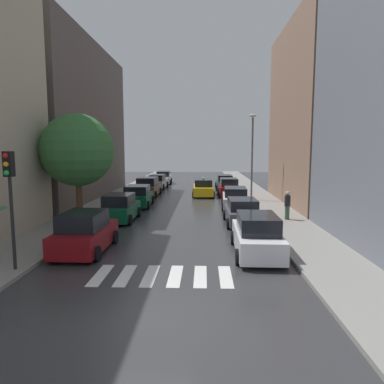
{
  "coord_description": "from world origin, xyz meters",
  "views": [
    {
      "loc": [
        1.47,
        -8.74,
        4.54
      ],
      "look_at": [
        0.53,
        18.27,
        1.2
      ],
      "focal_mm": 32.86,
      "sensor_mm": 36.0,
      "label": 1
    }
  ],
  "objects_px": {
    "parked_car_right_third": "(235,198)",
    "parked_car_right_fifth": "(225,183)",
    "parked_car_left_second": "(120,208)",
    "lamp_post_right": "(252,151)",
    "parked_car_left_sixth": "(164,178)",
    "parked_car_right_fourth": "(229,188)",
    "traffic_light_left_corner": "(10,184)",
    "taxi_midroad": "(203,188)",
    "parked_car_left_fifth": "(158,182)",
    "parked_car_right_second": "(242,212)",
    "parked_car_right_nearest": "(257,236)",
    "parked_car_left_nearest": "(85,233)",
    "street_tree_left": "(77,150)",
    "parked_car_left_third": "(138,197)",
    "pedestrian_near_tree": "(287,205)",
    "parked_car_left_fourth": "(148,187)"
  },
  "relations": [
    {
      "from": "parked_car_right_third",
      "to": "parked_car_right_fifth",
      "type": "bearing_deg",
      "value": 2.99
    },
    {
      "from": "parked_car_left_second",
      "to": "lamp_post_right",
      "type": "height_order",
      "value": "lamp_post_right"
    },
    {
      "from": "parked_car_left_sixth",
      "to": "parked_car_right_fourth",
      "type": "height_order",
      "value": "parked_car_right_fourth"
    },
    {
      "from": "parked_car_right_fourth",
      "to": "lamp_post_right",
      "type": "bearing_deg",
      "value": -152.88
    },
    {
      "from": "traffic_light_left_corner",
      "to": "taxi_midroad",
      "type": "bearing_deg",
      "value": 72.38
    },
    {
      "from": "parked_car_left_fifth",
      "to": "parked_car_left_second",
      "type": "bearing_deg",
      "value": -177.19
    },
    {
      "from": "parked_car_right_third",
      "to": "parked_car_right_second",
      "type": "bearing_deg",
      "value": -178.43
    },
    {
      "from": "parked_car_left_fifth",
      "to": "parked_car_right_fourth",
      "type": "xyz_separation_m",
      "value": [
        7.7,
        -6.59,
        0.06
      ]
    },
    {
      "from": "taxi_midroad",
      "to": "parked_car_right_fifth",
      "type": "bearing_deg",
      "value": -23.8
    },
    {
      "from": "taxi_midroad",
      "to": "traffic_light_left_corner",
      "type": "relative_size",
      "value": 1.07
    },
    {
      "from": "taxi_midroad",
      "to": "lamp_post_right",
      "type": "distance_m",
      "value": 6.51
    },
    {
      "from": "parked_car_right_nearest",
      "to": "parked_car_right_fourth",
      "type": "xyz_separation_m",
      "value": [
        0.07,
        18.6,
        -0.01
      ]
    },
    {
      "from": "parked_car_left_nearest",
      "to": "street_tree_left",
      "type": "relative_size",
      "value": 0.64
    },
    {
      "from": "parked_car_left_nearest",
      "to": "taxi_midroad",
      "type": "bearing_deg",
      "value": -14.36
    },
    {
      "from": "parked_car_right_fourth",
      "to": "parked_car_left_nearest",
      "type": "bearing_deg",
      "value": 156.79
    },
    {
      "from": "parked_car_left_nearest",
      "to": "lamp_post_right",
      "type": "distance_m",
      "value": 18.23
    },
    {
      "from": "parked_car_left_sixth",
      "to": "parked_car_right_fifth",
      "type": "relative_size",
      "value": 0.94
    },
    {
      "from": "parked_car_left_second",
      "to": "parked_car_left_third",
      "type": "bearing_deg",
      "value": -0.15
    },
    {
      "from": "street_tree_left",
      "to": "parked_car_left_third",
      "type": "bearing_deg",
      "value": 71.41
    },
    {
      "from": "parked_car_right_nearest",
      "to": "street_tree_left",
      "type": "xyz_separation_m",
      "value": [
        -9.77,
        5.76,
        3.63
      ]
    },
    {
      "from": "parked_car_left_second",
      "to": "taxi_midroad",
      "type": "xyz_separation_m",
      "value": [
        5.25,
        12.01,
        -0.03
      ]
    },
    {
      "from": "parked_car_left_nearest",
      "to": "parked_car_left_third",
      "type": "bearing_deg",
      "value": 0.98
    },
    {
      "from": "parked_car_left_nearest",
      "to": "parked_car_right_second",
      "type": "height_order",
      "value": "parked_car_left_nearest"
    },
    {
      "from": "parked_car_left_second",
      "to": "parked_car_right_fourth",
      "type": "distance_m",
      "value": 14.03
    },
    {
      "from": "parked_car_left_nearest",
      "to": "parked_car_right_nearest",
      "type": "height_order",
      "value": "parked_car_left_nearest"
    },
    {
      "from": "parked_car_right_second",
      "to": "parked_car_right_third",
      "type": "distance_m",
      "value": 5.92
    },
    {
      "from": "parked_car_left_third",
      "to": "pedestrian_near_tree",
      "type": "distance_m",
      "value": 11.8
    },
    {
      "from": "parked_car_left_fifth",
      "to": "pedestrian_near_tree",
      "type": "height_order",
      "value": "pedestrian_near_tree"
    },
    {
      "from": "parked_car_right_fifth",
      "to": "lamp_post_right",
      "type": "relative_size",
      "value": 0.66
    },
    {
      "from": "taxi_midroad",
      "to": "traffic_light_left_corner",
      "type": "xyz_separation_m",
      "value": [
        -6.84,
        -21.54,
        2.52
      ]
    },
    {
      "from": "parked_car_left_third",
      "to": "traffic_light_left_corner",
      "type": "height_order",
      "value": "traffic_light_left_corner"
    },
    {
      "from": "parked_car_right_nearest",
      "to": "parked_car_left_fourth",
      "type": "bearing_deg",
      "value": 23.22
    },
    {
      "from": "parked_car_left_fifth",
      "to": "street_tree_left",
      "type": "distance_m",
      "value": 19.9
    },
    {
      "from": "parked_car_left_fourth",
      "to": "parked_car_right_fifth",
      "type": "xyz_separation_m",
      "value": [
        7.72,
        5.73,
        -0.07
      ]
    },
    {
      "from": "pedestrian_near_tree",
      "to": "lamp_post_right",
      "type": "distance_m",
      "value": 9.12
    },
    {
      "from": "parked_car_left_second",
      "to": "parked_car_left_fifth",
      "type": "distance_m",
      "value": 18.33
    },
    {
      "from": "parked_car_right_fourth",
      "to": "lamp_post_right",
      "type": "relative_size",
      "value": 0.58
    },
    {
      "from": "parked_car_left_fourth",
      "to": "parked_car_right_fourth",
      "type": "xyz_separation_m",
      "value": [
        7.78,
        -0.12,
        -0.03
      ]
    },
    {
      "from": "parked_car_right_nearest",
      "to": "parked_car_right_fifth",
      "type": "distance_m",
      "value": 24.45
    },
    {
      "from": "parked_car_left_third",
      "to": "lamp_post_right",
      "type": "bearing_deg",
      "value": -73.76
    },
    {
      "from": "parked_car_left_nearest",
      "to": "traffic_light_left_corner",
      "type": "height_order",
      "value": "traffic_light_left_corner"
    },
    {
      "from": "parked_car_left_sixth",
      "to": "lamp_post_right",
      "type": "relative_size",
      "value": 0.62
    },
    {
      "from": "parked_car_right_fourth",
      "to": "parked_car_left_second",
      "type": "bearing_deg",
      "value": 145.88
    },
    {
      "from": "parked_car_right_nearest",
      "to": "pedestrian_near_tree",
      "type": "xyz_separation_m",
      "value": [
        2.9,
        6.9,
        0.26
      ]
    },
    {
      "from": "street_tree_left",
      "to": "traffic_light_left_corner",
      "type": "distance_m",
      "value": 8.51
    },
    {
      "from": "parked_car_left_sixth",
      "to": "parked_car_left_fourth",
      "type": "bearing_deg",
      "value": 177.2
    },
    {
      "from": "lamp_post_right",
      "to": "parked_car_left_fifth",
      "type": "bearing_deg",
      "value": 133.79
    },
    {
      "from": "parked_car_left_third",
      "to": "pedestrian_near_tree",
      "type": "bearing_deg",
      "value": -119.12
    },
    {
      "from": "parked_car_right_third",
      "to": "parked_car_left_second",
      "type": "bearing_deg",
      "value": 126.08
    },
    {
      "from": "parked_car_left_fourth",
      "to": "parked_car_left_sixth",
      "type": "bearing_deg",
      "value": 1.62
    }
  ]
}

